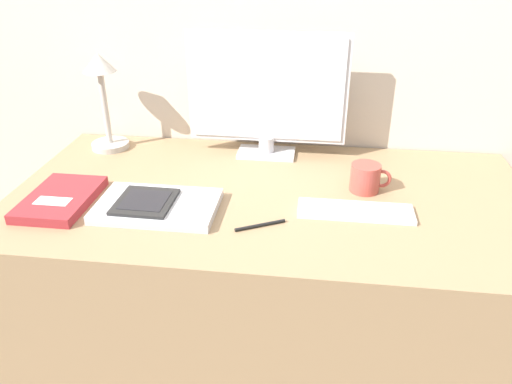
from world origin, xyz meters
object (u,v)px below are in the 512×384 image
object	(u,v)px
monitor	(267,94)
ereader	(145,202)
laptop	(158,206)
desk_lamp	(103,92)
coffee_mug	(366,178)
notebook	(60,199)
keyboard	(355,211)
pen	(260,225)

from	to	relation	value
monitor	ereader	xyz separation A→B (m)	(-0.28, -0.43, -0.18)
laptop	desk_lamp	xyz separation A→B (m)	(-0.30, 0.41, 0.19)
laptop	ereader	size ratio (longest dim) A/B	2.02
laptop	desk_lamp	world-z (taller)	desk_lamp
laptop	ereader	distance (m)	0.04
desk_lamp	coffee_mug	bearing A→B (deg)	-14.08
monitor	notebook	bearing A→B (deg)	-141.86
keyboard	coffee_mug	distance (m)	0.15
monitor	ereader	distance (m)	0.54
coffee_mug	desk_lamp	bearing A→B (deg)	165.92
keyboard	pen	xyz separation A→B (m)	(-0.25, -0.10, -0.00)
laptop	monitor	bearing A→B (deg)	59.09
laptop	keyboard	bearing A→B (deg)	5.64
keyboard	laptop	bearing A→B (deg)	-174.36
desk_lamp	notebook	distance (m)	0.45
notebook	pen	world-z (taller)	notebook
keyboard	coffee_mug	world-z (taller)	coffee_mug
desk_lamp	notebook	size ratio (longest dim) A/B	1.26
ereader	desk_lamp	distance (m)	0.53
ereader	pen	distance (m)	0.32
ereader	pen	world-z (taller)	ereader
laptop	desk_lamp	bearing A→B (deg)	126.14
laptop	pen	world-z (taller)	laptop
ereader	notebook	distance (m)	0.25
pen	keyboard	bearing A→B (deg)	22.62
ereader	desk_lamp	world-z (taller)	desk_lamp
keyboard	desk_lamp	distance (m)	0.93
monitor	desk_lamp	distance (m)	0.55
pen	notebook	bearing A→B (deg)	174.73
monitor	desk_lamp	bearing A→B (deg)	-178.75
notebook	coffee_mug	xyz separation A→B (m)	(0.85, 0.19, 0.03)
laptop	ereader	world-z (taller)	ereader
ereader	coffee_mug	world-z (taller)	coffee_mug
ereader	coffee_mug	size ratio (longest dim) A/B	1.37
laptop	pen	bearing A→B (deg)	-9.83
keyboard	ereader	world-z (taller)	ereader
coffee_mug	pen	bearing A→B (deg)	-139.24
laptop	coffee_mug	world-z (taller)	coffee_mug
desk_lamp	ereader	bearing A→B (deg)	-57.31
ereader	desk_lamp	size ratio (longest dim) A/B	0.49
desk_lamp	keyboard	bearing A→B (deg)	-23.12
monitor	pen	world-z (taller)	monitor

